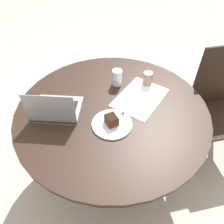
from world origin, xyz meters
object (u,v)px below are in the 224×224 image
at_px(plate, 112,124).
at_px(coffee_glass, 148,78).
at_px(chair, 216,107).
at_px(laptop, 56,108).

height_order(plate, coffee_glass, coffee_glass).
distance_m(plate, coffee_glass, 0.49).
distance_m(chair, laptop, 1.30).
distance_m(chair, coffee_glass, 0.67).
relative_size(plate, coffee_glass, 2.53).
bearing_deg(coffee_glass, plate, 18.12).
bearing_deg(coffee_glass, laptop, -13.36).
height_order(plate, laptop, laptop).
bearing_deg(plate, coffee_glass, -161.88).
height_order(chair, plate, chair).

